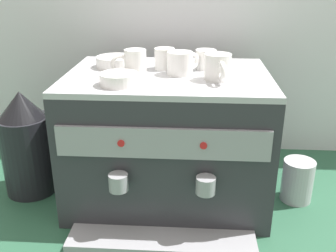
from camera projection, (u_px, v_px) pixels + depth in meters
ground_plane at (168, 192)px, 1.42m from camera, size 4.00×4.00×0.00m
tiled_backsplash_wall at (175, 17)px, 1.59m from camera, size 2.80×0.03×1.14m
espresso_machine at (168, 137)px, 1.34m from camera, size 0.65×0.58×0.44m
ceramic_cup_0 at (166, 59)px, 1.29m from camera, size 0.10×0.07×0.07m
ceramic_cup_1 at (181, 63)px, 1.23m from camera, size 0.11×0.10×0.07m
ceramic_cup_2 at (207, 59)px, 1.30m from camera, size 0.10×0.07×0.06m
ceramic_cup_3 at (134, 63)px, 1.20m from camera, size 0.11×0.07×0.08m
ceramic_cup_4 at (218, 67)px, 1.17m from camera, size 0.08×0.12×0.08m
ceramic_bowl_0 at (119, 79)px, 1.13m from camera, size 0.11×0.11×0.03m
ceramic_bowl_1 at (116, 62)px, 1.33m from camera, size 0.13×0.13×0.04m
coffee_grinder at (26, 145)px, 1.37m from camera, size 0.18×0.18×0.38m
milk_pitcher at (297, 180)px, 1.35m from camera, size 0.11×0.11×0.15m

